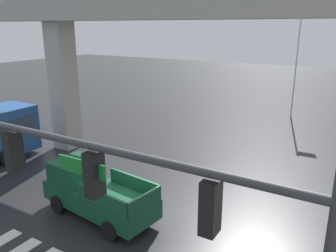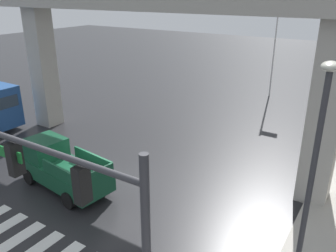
# 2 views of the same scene
# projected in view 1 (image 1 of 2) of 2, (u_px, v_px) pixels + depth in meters

# --- Properties ---
(ground_plane) EXTENTS (120.00, 120.00, 0.00)m
(ground_plane) POSITION_uv_depth(u_px,v_px,m) (142.00, 212.00, 14.37)
(ground_plane) COLOR #232326
(elevated_overpass) EXTENTS (57.06, 2.25, 9.04)m
(elevated_overpass) POSITION_uv_depth(u_px,v_px,m) (191.00, 21.00, 15.68)
(elevated_overpass) COLOR #ADA89E
(elevated_overpass) RESTS_ON ground
(pickup_truck) EXTENTS (5.30, 2.55, 2.08)m
(pickup_truck) POSITION_uv_depth(u_px,v_px,m) (94.00, 192.00, 14.03)
(pickup_truck) COLOR #14472D
(pickup_truck) RESTS_ON ground
(traffic_signal_mast) EXTENTS (8.69, 0.32, 6.20)m
(traffic_signal_mast) POSITION_uv_depth(u_px,v_px,m) (149.00, 219.00, 5.52)
(traffic_signal_mast) COLOR #38383D
(traffic_signal_mast) RESTS_ON ground
(flagpole) EXTENTS (1.16, 0.12, 9.28)m
(flagpole) POSITION_uv_depth(u_px,v_px,m) (299.00, 53.00, 27.81)
(flagpole) COLOR silver
(flagpole) RESTS_ON ground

